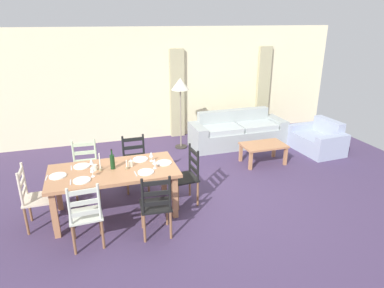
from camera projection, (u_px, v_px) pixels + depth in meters
ground_plane at (196, 196)px, 5.81m from camera, size 9.60×9.60×0.02m
wall_far at (155, 84)px, 8.28m from camera, size 9.60×0.16×2.70m
curtain_panel_left at (177, 94)px, 8.39m from camera, size 0.35×0.08×2.20m
curtain_panel_right at (263, 88)px, 9.06m from camera, size 0.35×0.08×2.20m
dining_table at (114, 175)px, 5.06m from camera, size 1.90×0.96×0.75m
dining_chair_near_left at (86, 215)px, 4.36m from camera, size 0.44×0.42×0.96m
dining_chair_near_right at (156, 206)px, 4.59m from camera, size 0.45×0.43×0.96m
dining_chair_far_left at (86, 169)px, 5.70m from camera, size 0.43×0.41×0.96m
dining_chair_far_right at (135, 163)px, 5.93m from camera, size 0.42×0.40×0.96m
dining_chair_head_west at (34, 197)px, 4.79m from camera, size 0.40×0.42×0.96m
dining_chair_head_east at (187, 176)px, 5.45m from camera, size 0.43×0.45×0.96m
dinner_plate_near_left at (82, 180)px, 4.68m from camera, size 0.24×0.24×0.02m
fork_near_left at (71, 182)px, 4.64m from camera, size 0.02×0.17×0.01m
dinner_plate_near_right at (146, 172)px, 4.93m from camera, size 0.24×0.24×0.02m
fork_near_right at (136, 174)px, 4.89m from camera, size 0.03×0.17×0.01m
dinner_plate_far_left at (82, 166)px, 5.13m from camera, size 0.24×0.24×0.02m
fork_far_left at (71, 168)px, 5.09m from camera, size 0.02×0.17×0.01m
dinner_plate_far_right at (140, 159)px, 5.38m from camera, size 0.24×0.24×0.02m
fork_far_right at (131, 161)px, 5.34m from camera, size 0.02×0.17×0.01m
dinner_plate_head_west at (58, 176)px, 4.81m from camera, size 0.24×0.24×0.02m
fork_head_west at (47, 178)px, 4.77m from camera, size 0.03×0.17×0.01m
dinner_plate_head_east at (164, 163)px, 5.25m from camera, size 0.24×0.24×0.02m
fork_head_east at (155, 164)px, 5.21m from camera, size 0.03×0.17×0.01m
wine_bottle at (112, 162)px, 5.02m from camera, size 0.07×0.07×0.32m
wine_glass_near_left at (92, 170)px, 4.77m from camera, size 0.06×0.06×0.16m
wine_glass_near_right at (154, 162)px, 5.03m from camera, size 0.06×0.06×0.16m
wine_glass_far_left at (91, 162)px, 5.03m from camera, size 0.06×0.06×0.16m
wine_glass_far_right at (151, 155)px, 5.29m from camera, size 0.06×0.06×0.16m
coffee_cup_primary at (131, 164)px, 5.13m from camera, size 0.07×0.07×0.09m
coffee_cup_secondary at (95, 168)px, 4.99m from camera, size 0.07×0.07×0.09m
candle_tall at (100, 166)px, 4.97m from camera, size 0.05×0.05×0.28m
candle_short at (127, 167)px, 5.04m from camera, size 0.05×0.05×0.14m
couch at (237, 133)px, 8.10m from camera, size 2.29×0.83×0.80m
coffee_table at (263, 147)px, 7.00m from camera, size 0.90×0.56×0.42m
armchair_upholstered at (319, 140)px, 7.70m from camera, size 0.87×1.20×0.72m
standing_lamp at (180, 88)px, 7.49m from camera, size 0.40×0.40×1.64m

